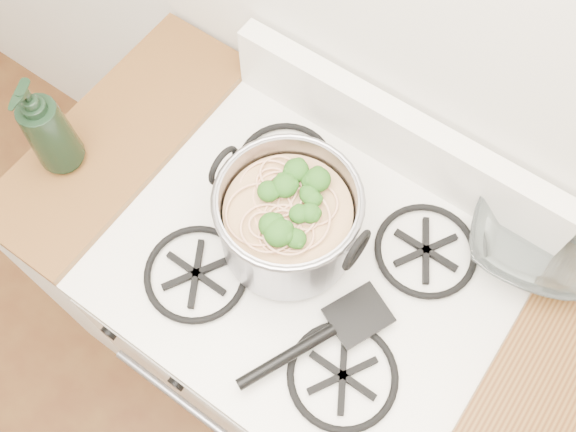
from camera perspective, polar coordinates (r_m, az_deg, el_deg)
The scene contains 6 objects.
gas_range at distance 1.71m, azimuth 1.51°, elevation -9.98°, with size 0.76×0.66×0.92m.
counter_left at distance 1.82m, azimuth -11.56°, elevation -0.62°, with size 0.25×0.65×0.92m.
stock_pot at distance 1.19m, azimuth -0.00°, elevation -0.39°, with size 0.30×0.27×0.18m.
spatula at distance 1.21m, azimuth 6.31°, elevation -8.66°, with size 0.29×0.31×0.02m, color black, non-canonical shape.
glass_bowl at distance 1.33m, azimuth 20.86°, elevation -2.08°, with size 0.10×0.10×0.02m, color white.
bottle at distance 1.33m, azimuth -20.78°, elevation 7.48°, with size 0.10×0.10×0.25m, color black.
Camera 1 is at (0.23, 0.87, 2.08)m, focal length 40.00 mm.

